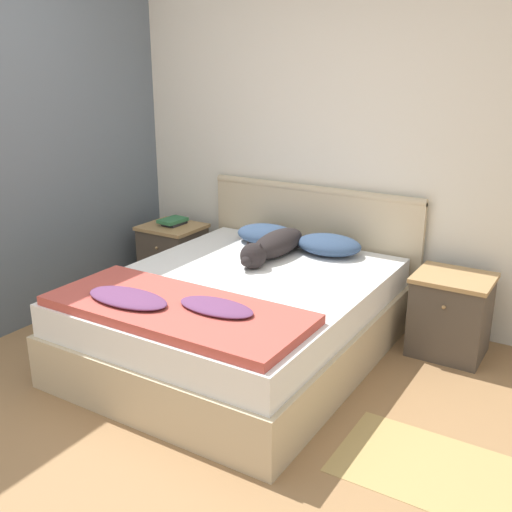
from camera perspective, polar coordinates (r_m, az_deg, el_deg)
name	(u,v)px	position (r m, az deg, el deg)	size (l,w,h in m)	color
ground_plane	(127,431)	(3.33, -12.17, -16.01)	(16.00, 16.00, 0.00)	#997047
wall_back	(315,141)	(4.56, 5.66, 10.88)	(9.00, 0.06, 2.55)	silver
wall_side_left	(57,142)	(4.67, -18.45, 10.22)	(0.06, 3.10, 2.55)	slate
bed	(240,318)	(3.90, -1.55, -5.93)	(1.64, 2.00, 0.53)	#C6B28E
headboard	(312,244)	(4.65, 5.33, 1.19)	(1.72, 0.06, 0.95)	#C6B28E
nightstand_left	(173,256)	(5.09, -7.88, -0.02)	(0.48, 0.43, 0.54)	#4C4238
nightstand_right	(450,315)	(4.11, 18.02, -5.32)	(0.48, 0.43, 0.54)	#4C4238
pillow_left	(267,234)	(4.53, 1.04, 2.09)	(0.48, 0.35, 0.14)	navy
pillow_right	(329,245)	(4.30, 6.95, 1.07)	(0.48, 0.35, 0.14)	navy
quilt	(174,308)	(3.31, -7.85, -4.94)	(1.50, 0.63, 0.10)	#BC4C42
dog	(274,246)	(4.19, 1.69, 1.00)	(0.23, 0.84, 0.18)	black
book_stack	(173,221)	(5.03, -7.88, 3.28)	(0.18, 0.24, 0.05)	#232328
rug	(443,472)	(3.13, 17.41, -19.07)	(1.00, 0.58, 0.00)	tan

